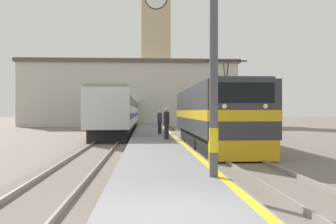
{
  "coord_description": "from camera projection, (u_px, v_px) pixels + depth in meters",
  "views": [
    {
      "loc": [
        -0.6,
        -6.13,
        2.03
      ],
      "look_at": [
        1.49,
        29.17,
        1.95
      ],
      "focal_mm": 42.0,
      "sensor_mm": 36.0,
      "label": 1
    }
  ],
  "objects": [
    {
      "name": "locomotive_train",
      "position": [
        213.0,
        116.0,
        22.1
      ],
      "size": [
        2.92,
        14.31,
        4.44
      ],
      "color": "black",
      "rests_on": "ground"
    },
    {
      "name": "person_on_platform",
      "position": [
        166.0,
        123.0,
        22.45
      ],
      "size": [
        0.34,
        0.34,
        1.79
      ],
      "color": "#23232D",
      "rests_on": "platform"
    },
    {
      "name": "station_building",
      "position": [
        130.0,
        94.0,
        55.48
      ],
      "size": [
        29.54,
        9.29,
        8.91
      ],
      "color": "beige",
      "rests_on": "ground"
    },
    {
      "name": "rail_track_far",
      "position": [
        115.0,
        136.0,
        30.94
      ],
      "size": [
        2.83,
        140.0,
        0.16
      ],
      "color": "#70665B",
      "rests_on": "ground"
    },
    {
      "name": "rail_track_near",
      "position": [
        193.0,
        136.0,
        31.3
      ],
      "size": [
        2.84,
        140.0,
        0.16
      ],
      "color": "#70665B",
      "rests_on": "ground"
    },
    {
      "name": "ground_plane",
      "position": [
        151.0,
        133.0,
        36.1
      ],
      "size": [
        200.0,
        200.0,
        0.0
      ],
      "primitive_type": "plane",
      "color": "#70665B"
    },
    {
      "name": "platform",
      "position": [
        152.0,
        134.0,
        31.11
      ],
      "size": [
        2.87,
        140.0,
        0.43
      ],
      "color": "slate",
      "rests_on": "ground"
    },
    {
      "name": "second_waiting_passenger",
      "position": [
        160.0,
        122.0,
        27.91
      ],
      "size": [
        0.34,
        0.34,
        1.65
      ],
      "color": "#23232D",
      "rests_on": "platform"
    },
    {
      "name": "clock_tower",
      "position": [
        156.0,
        34.0,
        68.19
      ],
      "size": [
        6.13,
        6.13,
        28.8
      ],
      "color": "tan",
      "rests_on": "ground"
    },
    {
      "name": "passenger_train",
      "position": [
        122.0,
        111.0,
        40.76
      ],
      "size": [
        2.92,
        34.67,
        3.69
      ],
      "color": "black",
      "rests_on": "ground"
    }
  ]
}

